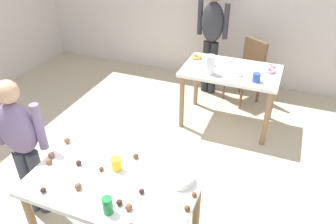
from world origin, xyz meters
TOP-DOWN VIEW (x-y plane):
  - dining_table_near at (-0.09, -0.18)m, footprint 1.21×0.73m
  - dining_table_far at (0.30, 1.94)m, footprint 1.13×0.71m
  - chair_far_table at (0.40, 2.64)m, footprint 0.56×0.56m
  - person_girl_near at (-0.97, -0.10)m, footprint 0.45×0.27m
  - person_adult_far at (-0.15, 2.67)m, footprint 0.46×0.25m
  - mixing_bowl at (0.37, -0.02)m, footprint 0.19×0.19m
  - soda_can at (0.03, -0.44)m, footprint 0.07×0.07m
  - fork_near at (0.13, -0.06)m, footprint 0.17×0.02m
  - cup_near_0 at (-0.11, -0.07)m, footprint 0.07×0.07m
  - cake_ball_0 at (-0.46, -0.45)m, footprint 0.04×0.04m
  - cake_ball_1 at (-0.04, 0.09)m, footprint 0.04×0.04m
  - cake_ball_2 at (-0.64, 0.06)m, footprint 0.05×0.05m
  - cake_ball_3 at (-0.40, -0.14)m, footprint 0.04×0.04m
  - cake_ball_4 at (-0.61, -0.21)m, footprint 0.05×0.05m
  - cake_ball_5 at (0.16, -0.22)m, footprint 0.04×0.04m
  - cake_ball_6 at (-0.26, -0.34)m, footprint 0.05×0.05m
  - cake_ball_7 at (0.07, -0.36)m, footprint 0.04×0.04m
  - cake_ball_8 at (0.50, -0.11)m, footprint 0.04×0.04m
  - cake_ball_9 at (0.49, -0.24)m, footprint 0.04×0.04m
  - cake_ball_11 at (0.14, -0.37)m, footprint 0.05×0.05m
  - cake_ball_12 at (-0.21, -0.13)m, footprint 0.04×0.04m
  - cake_ball_13 at (-0.64, -0.14)m, footprint 0.05×0.05m
  - pitcher_far at (0.09, 1.74)m, footprint 0.11×0.11m
  - cup_far_0 at (0.03, 1.97)m, footprint 0.08×0.08m
  - cup_far_1 at (0.61, 1.73)m, footprint 0.09×0.09m
  - donut_far_0 at (-0.18, 2.10)m, footprint 0.13×0.13m
  - donut_far_1 at (0.73, 2.03)m, footprint 0.12×0.12m
  - donut_far_2 at (0.41, 1.81)m, footprint 0.10×0.10m
  - donut_far_3 at (0.73, 2.18)m, footprint 0.10×0.10m

SIDE VIEW (x-z plane):
  - chair_far_table at x=0.40m, z-range 0.06..0.93m
  - dining_table_far at x=0.30m, z-range 0.26..1.01m
  - dining_table_near at x=-0.09m, z-range 0.27..1.02m
  - fork_near at x=0.13m, z-range 0.75..0.76m
  - donut_far_3 at x=0.73m, z-range 0.75..0.78m
  - donut_far_2 at x=0.41m, z-range 0.75..0.78m
  - donut_far_1 at x=0.73m, z-range 0.75..0.79m
  - cake_ball_8 at x=0.50m, z-range 0.75..0.79m
  - cake_ball_12 at x=-0.21m, z-range 0.75..0.79m
  - donut_far_0 at x=-0.18m, z-range 0.75..0.79m
  - cake_ball_5 at x=0.16m, z-range 0.75..0.79m
  - cake_ball_0 at x=-0.46m, z-range 0.75..0.79m
  - cake_ball_9 at x=0.49m, z-range 0.75..0.79m
  - cake_ball_7 at x=0.07m, z-range 0.75..0.79m
  - cake_ball_3 at x=-0.40m, z-range 0.75..0.79m
  - cake_ball_1 at x=-0.04m, z-range 0.75..0.79m
  - cake_ball_4 at x=-0.61m, z-range 0.75..0.80m
  - cake_ball_13 at x=-0.64m, z-range 0.75..0.80m
  - cake_ball_2 at x=-0.64m, z-range 0.75..0.80m
  - cake_ball_11 at x=0.14m, z-range 0.75..0.80m
  - cake_ball_6 at x=-0.26m, z-range 0.75..0.80m
  - mixing_bowl at x=0.37m, z-range 0.75..0.81m
  - person_girl_near at x=-0.97m, z-range 0.12..1.45m
  - cup_far_0 at x=0.03m, z-range 0.75..0.84m
  - cup_far_1 at x=0.61m, z-range 0.75..0.85m
  - cup_near_0 at x=-0.11m, z-range 0.75..0.85m
  - soda_can at x=0.03m, z-range 0.75..0.87m
  - pitcher_far at x=0.09m, z-range 0.75..0.97m
  - person_adult_far at x=-0.15m, z-range 0.15..1.69m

